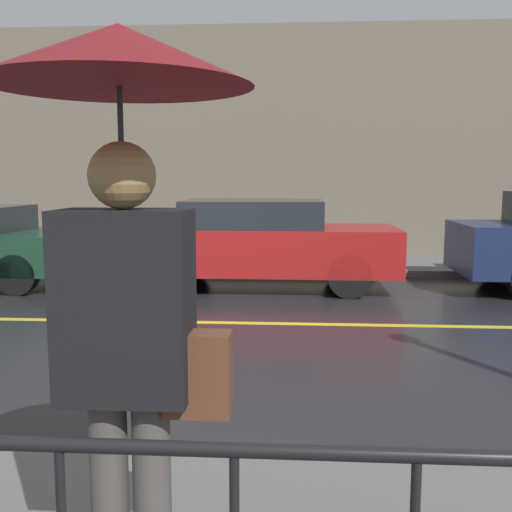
% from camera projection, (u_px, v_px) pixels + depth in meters
% --- Properties ---
extents(ground_plane, '(80.00, 80.00, 0.00)m').
position_uv_depth(ground_plane, '(217.00, 323.00, 7.30)').
color(ground_plane, black).
extents(sidewalk_far, '(28.00, 2.14, 0.12)m').
position_uv_depth(sidewalk_far, '(248.00, 264.00, 11.89)').
color(sidewalk_far, '#60605E').
rests_on(sidewalk_far, ground_plane).
extents(lane_marking, '(25.20, 0.12, 0.01)m').
position_uv_depth(lane_marking, '(217.00, 322.00, 7.30)').
color(lane_marking, gold).
rests_on(lane_marking, ground_plane).
extents(building_storefront, '(28.00, 0.30, 4.93)m').
position_uv_depth(building_storefront, '(252.00, 145.00, 12.78)').
color(building_storefront, '#706656').
rests_on(building_storefront, ground_plane).
extents(pedestrian, '(0.92, 0.92, 2.14)m').
position_uv_depth(pedestrian, '(124.00, 190.00, 2.06)').
color(pedestrian, '#4C4742').
rests_on(pedestrian, sidewalk_near).
extents(car_red, '(4.19, 1.72, 1.41)m').
position_uv_depth(car_red, '(262.00, 242.00, 9.57)').
color(car_red, maroon).
rests_on(car_red, ground_plane).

